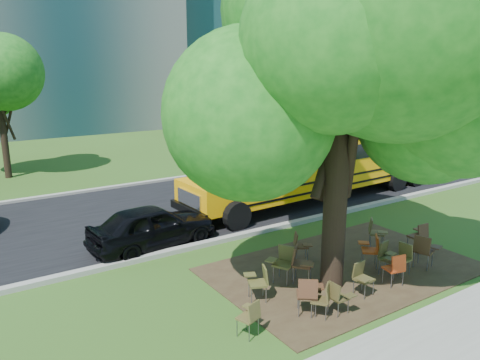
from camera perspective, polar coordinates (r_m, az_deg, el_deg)
ground at (r=12.78m, az=7.67°, el=-10.95°), size 160.00×160.00×0.00m
dirt_patch at (r=13.08m, az=12.50°, el=-10.50°), size 7.00×4.50×0.03m
asphalt_road at (r=18.27m, az=-6.80°, el=-3.16°), size 80.00×8.00×0.04m
kerb_near at (r=14.96m, az=0.12°, el=-6.75°), size 80.00×0.25×0.14m
kerb_far at (r=21.88m, az=-11.62°, el=-0.36°), size 80.00×0.25×0.14m
building_right at (r=56.89m, az=1.02°, el=21.08°), size 30.00×16.00×25.00m
bg_tree_3 at (r=27.59m, az=1.49°, el=13.21°), size 5.60×5.60×7.84m
bg_tree_4 at (r=32.14m, az=14.61°, el=11.65°), size 5.00×5.00×6.85m
main_tree at (r=10.87m, az=12.34°, el=13.13°), size 7.20×7.20×8.87m
school_bus at (r=19.55m, az=10.79°, el=2.93°), size 12.22×3.23×2.96m
chair_0 at (r=9.72m, az=1.27°, el=-16.07°), size 0.54×0.59×0.79m
chair_1 at (r=10.49m, az=8.36°, el=-13.34°), size 0.78×0.62×0.91m
chair_2 at (r=10.52m, az=10.02°, el=-13.83°), size 0.53×0.67×0.78m
chair_3 at (r=11.59m, az=14.63°, el=-11.22°), size 0.54×0.52×0.82m
chair_4 at (r=12.26m, az=18.47°, el=-9.94°), size 0.65×0.51×0.87m
chair_5 at (r=12.80m, az=17.49°, el=-8.76°), size 0.61×0.63×0.90m
chair_6 at (r=12.99m, az=19.10°, el=-8.68°), size 0.54×0.56×0.85m
chair_7 at (r=13.50m, az=21.57°, el=-7.75°), size 0.70×0.65×0.95m
chair_8 at (r=11.01m, az=2.39°, el=-12.00°), size 0.55×0.70×0.86m
chair_9 at (r=11.93m, az=5.29°, el=-9.70°), size 0.76×0.63×0.94m
chair_10 at (r=13.24m, az=7.30°, el=-7.71°), size 0.53×0.67×0.80m
chair_11 at (r=13.22m, az=15.79°, el=-7.90°), size 0.61×0.77×0.90m
chair_12 at (r=14.54m, az=16.13°, el=-5.91°), size 0.61×0.77×0.90m
chair_13 at (r=14.62m, az=21.06°, el=-6.17°), size 0.61×0.53×0.90m
chair_14 at (r=10.66m, az=11.86°, el=-13.58°), size 0.45×0.50×0.77m
chair_15 at (r=11.88m, az=7.33°, el=-9.75°), size 0.66×0.83×0.97m
black_car at (r=14.27m, az=-10.61°, el=-5.53°), size 3.98×1.91×1.31m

